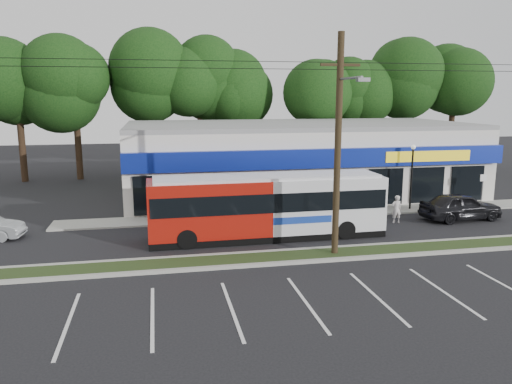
{
  "coord_description": "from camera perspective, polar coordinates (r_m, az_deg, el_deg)",
  "views": [
    {
      "loc": [
        -4.98,
        -20.05,
        7.29
      ],
      "look_at": [
        0.08,
        5.0,
        2.34
      ],
      "focal_mm": 35.0,
      "sensor_mm": 36.0,
      "label": 1
    }
  ],
  "objects": [
    {
      "name": "car_dark",
      "position": [
        32.05,
        22.34,
        -1.51
      ],
      "size": [
        4.95,
        2.23,
        1.65
      ],
      "primitive_type": "imported",
      "rotation": [
        0.0,
        0.0,
        1.63
      ],
      "color": "black",
      "rests_on": "ground"
    },
    {
      "name": "utility_pole",
      "position": [
        22.46,
        9.02,
        6.03
      ],
      "size": [
        50.0,
        2.77,
        10.0
      ],
      "color": "black",
      "rests_on": "ground"
    },
    {
      "name": "tree_line",
      "position": [
        46.93,
        -0.4,
        12.34
      ],
      "size": [
        46.76,
        6.76,
        11.83
      ],
      "color": "black",
      "rests_on": "ground"
    },
    {
      "name": "pedestrian_b",
      "position": [
        29.64,
        7.36,
        -1.49
      ],
      "size": [
        1.07,
        0.92,
        1.89
      ],
      "primitive_type": "imported",
      "rotation": [
        0.0,
        0.0,
        2.9
      ],
      "color": "beige",
      "rests_on": "ground"
    },
    {
      "name": "lamp_post",
      "position": [
        33.31,
        17.4,
        2.48
      ],
      "size": [
        0.3,
        0.3,
        4.25
      ],
      "color": "black",
      "rests_on": "ground"
    },
    {
      "name": "strip_mall",
      "position": [
        37.75,
        4.8,
        3.87
      ],
      "size": [
        25.0,
        12.55,
        5.3
      ],
      "color": "silver",
      "rests_on": "ground"
    },
    {
      "name": "sign_post",
      "position": [
        35.95,
        24.48,
        0.79
      ],
      "size": [
        0.45,
        0.1,
        2.23
      ],
      "color": "#59595E",
      "rests_on": "ground"
    },
    {
      "name": "curb_south",
      "position": [
        22.02,
        2.32,
        -8.19
      ],
      "size": [
        40.0,
        0.25,
        0.14
      ],
      "primitive_type": "cube",
      "color": "#9E9E93",
      "rests_on": "ground"
    },
    {
      "name": "pedestrian_a",
      "position": [
        30.09,
        15.74,
        -1.89
      ],
      "size": [
        0.61,
        0.41,
        1.63
      ],
      "primitive_type": "imported",
      "rotation": [
        0.0,
        0.0,
        3.11
      ],
      "color": "beige",
      "rests_on": "ground"
    },
    {
      "name": "metrobus",
      "position": [
        25.78,
        1.33,
        -1.48
      ],
      "size": [
        12.25,
        2.73,
        3.28
      ],
      "rotation": [
        0.0,
        0.0,
        0.01
      ],
      "color": "#99140B",
      "rests_on": "ground"
    },
    {
      "name": "grass_strip",
      "position": [
        22.81,
        1.81,
        -7.53
      ],
      "size": [
        40.0,
        1.6,
        0.12
      ],
      "primitive_type": "cube",
      "color": "#223515",
      "rests_on": "ground"
    },
    {
      "name": "sidewalk",
      "position": [
        31.56,
        7.34,
        -2.39
      ],
      "size": [
        32.0,
        2.2,
        0.1
      ],
      "primitive_type": "cube",
      "color": "#9E9E93",
      "rests_on": "ground"
    },
    {
      "name": "curb_north",
      "position": [
        23.59,
        1.33,
        -6.86
      ],
      "size": [
        40.0,
        0.25,
        0.14
      ],
      "primitive_type": "cube",
      "color": "#9E9E93",
      "rests_on": "ground"
    },
    {
      "name": "ground",
      "position": [
        21.91,
        2.41,
        -8.49
      ],
      "size": [
        120.0,
        120.0,
        0.0
      ],
      "primitive_type": "plane",
      "color": "black",
      "rests_on": "ground"
    }
  ]
}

